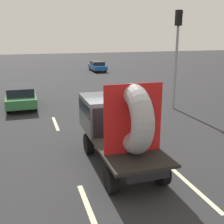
% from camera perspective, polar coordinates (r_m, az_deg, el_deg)
% --- Properties ---
extents(ground_plane, '(120.00, 120.00, 0.00)m').
position_cam_1_polar(ground_plane, '(10.78, 1.46, -10.36)').
color(ground_plane, '#28282B').
extents(flatbed_truck, '(2.02, 5.01, 3.26)m').
position_cam_1_polar(flatbed_truck, '(10.45, 0.94, -1.75)').
color(flatbed_truck, black).
rests_on(flatbed_truck, ground_plane).
extents(distant_sedan, '(1.84, 4.28, 1.40)m').
position_cam_1_polar(distant_sedan, '(19.50, -17.78, 3.10)').
color(distant_sedan, black).
rests_on(distant_sedan, ground_plane).
extents(traffic_light, '(0.42, 0.36, 6.03)m').
position_cam_1_polar(traffic_light, '(18.24, 12.92, 12.69)').
color(traffic_light, gray).
rests_on(traffic_light, ground_plane).
extents(lane_dash_left_near, '(0.16, 2.33, 0.01)m').
position_cam_1_polar(lane_dash_left_near, '(8.47, -4.91, -18.30)').
color(lane_dash_left_near, beige).
rests_on(lane_dash_left_near, ground_plane).
extents(lane_dash_left_far, '(0.16, 2.45, 0.01)m').
position_cam_1_polar(lane_dash_left_far, '(15.63, -11.27, -2.27)').
color(lane_dash_left_far, beige).
rests_on(lane_dash_left_far, ground_plane).
extents(lane_dash_right_near, '(0.16, 2.96, 0.01)m').
position_cam_1_polar(lane_dash_right_near, '(9.64, 15.97, -14.35)').
color(lane_dash_right_near, beige).
rests_on(lane_dash_right_near, ground_plane).
extents(lane_dash_right_far, '(0.16, 2.33, 0.01)m').
position_cam_1_polar(lane_dash_right_far, '(16.72, 0.22, -0.78)').
color(lane_dash_right_far, beige).
rests_on(lane_dash_right_far, ground_plane).
extents(oncoming_car, '(1.62, 3.77, 1.23)m').
position_cam_1_polar(oncoming_car, '(36.59, -2.94, 9.21)').
color(oncoming_car, black).
rests_on(oncoming_car, ground_plane).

